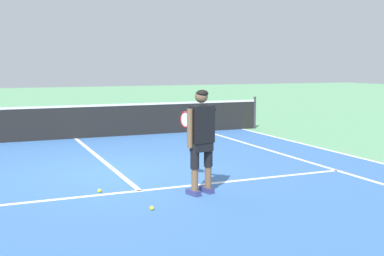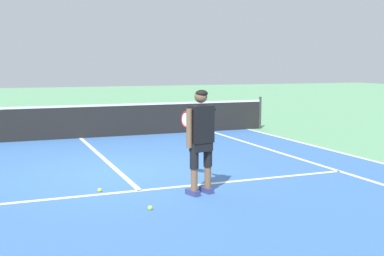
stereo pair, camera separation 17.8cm
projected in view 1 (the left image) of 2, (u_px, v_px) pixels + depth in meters
The scene contains 10 objects.
ground_plane at pixel (118, 173), 9.51m from camera, with size 80.00×80.00×0.00m, color #609E70.
court_inner_surface at pixel (125, 178), 9.03m from camera, with size 10.98×11.23×0.00m, color #3866A8.
line_service at pixel (140, 191), 8.13m from camera, with size 8.23×0.10×0.01m, color white.
line_centre_service at pixel (99, 158), 11.05m from camera, with size 0.10×6.40×0.01m, color white.
line_singles_right at pixel (307, 161), 10.62m from camera, with size 0.10×10.83×0.01m, color white.
line_doubles_right at pixel (356, 157), 11.15m from camera, with size 0.10×10.83×0.01m, color white.
tennis_net at pixel (75, 122), 13.91m from camera, with size 11.96×0.08×1.07m.
tennis_player at pixel (201, 134), 7.82m from camera, with size 0.59×1.21×1.71m.
tennis_ball_near_feet at pixel (100, 191), 8.02m from camera, with size 0.07×0.07×0.07m, color #CCE02D.
tennis_ball_by_baseline at pixel (152, 208), 7.04m from camera, with size 0.07×0.07×0.07m, color #CCE02D.
Camera 1 is at (-2.28, -9.16, 2.09)m, focal length 45.24 mm.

